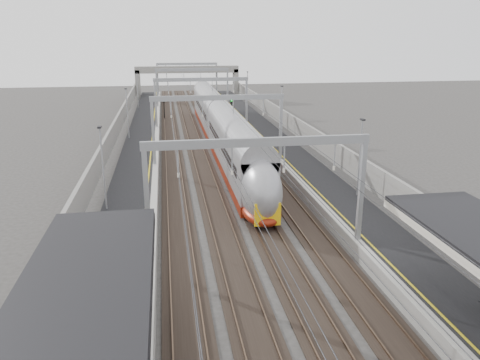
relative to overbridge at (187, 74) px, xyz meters
name	(u,v)px	position (x,y,z in m)	size (l,w,h in m)	color
platform_left	(139,162)	(-8.00, -55.00, -4.81)	(4.00, 120.00, 1.00)	black
platform_right	(288,156)	(8.00, -55.00, -4.81)	(4.00, 120.00, 1.00)	black
tracks	(216,163)	(0.00, -55.00, -5.26)	(11.40, 140.00, 0.20)	black
overhead_line	(209,98)	(0.00, -48.38, 0.83)	(13.00, 140.00, 6.60)	#909398
overbridge	(187,74)	(0.00, 0.00, 0.00)	(22.00, 2.20, 6.90)	gray
wall_left	(106,153)	(-11.20, -55.00, -3.71)	(0.30, 120.00, 3.20)	gray
wall_right	(317,145)	(11.20, -55.00, -3.71)	(0.30, 120.00, 3.20)	gray
train	(223,132)	(1.50, -49.32, -3.07)	(2.91, 53.09, 4.60)	maroon
signal_green	(164,104)	(-5.20, -25.86, -2.89)	(0.32, 0.32, 3.48)	black
signal_red_near	(221,110)	(3.20, -33.52, -2.89)	(0.32, 0.32, 3.48)	black
signal_red_far	(231,106)	(5.40, -29.25, -2.89)	(0.32, 0.32, 3.48)	black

